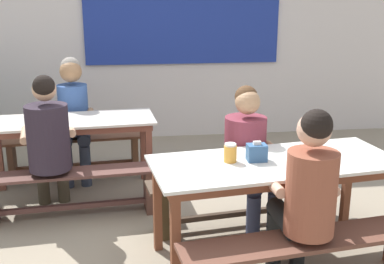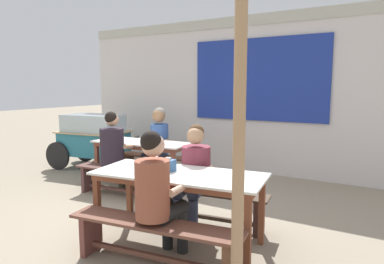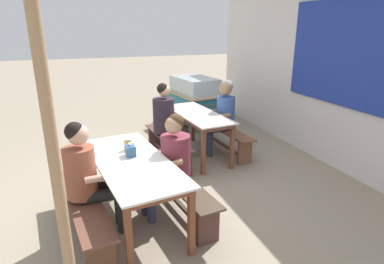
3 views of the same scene
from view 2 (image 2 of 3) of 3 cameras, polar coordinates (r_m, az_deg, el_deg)
ground_plane at (r=4.56m, az=-7.54°, el=-13.64°), size 40.00×40.00×0.00m
backdrop_wall at (r=6.74m, az=7.63°, el=6.72°), size 7.16×0.23×2.96m
dining_table_far at (r=5.60m, az=-8.44°, el=-2.46°), size 1.64×0.75×0.76m
dining_table_near at (r=3.58m, az=-2.24°, el=-7.99°), size 1.86×0.96×0.76m
bench_far_back at (r=6.12m, az=-5.54°, el=-5.26°), size 1.56×0.42×0.43m
bench_far_front at (r=5.26m, az=-11.66°, el=-7.57°), size 1.59×0.41×0.43m
bench_near_back at (r=4.17m, az=0.98°, el=-11.45°), size 1.72×0.52×0.43m
bench_near_front at (r=3.27m, az=-6.40°, el=-16.95°), size 1.70×0.53×0.43m
food_cart at (r=7.18m, az=-16.21°, el=-0.68°), size 1.79×1.07×1.09m
person_near_front at (r=3.18m, az=-5.84°, el=-9.63°), size 0.43×0.58×1.27m
person_left_back_turned at (r=5.31m, az=-12.81°, el=-2.68°), size 0.51×0.60×1.28m
person_center_facing at (r=5.97m, az=-5.77°, el=-1.23°), size 0.45×0.58×1.29m
person_right_near_table at (r=4.00m, az=0.35°, el=-6.37°), size 0.51×0.61×1.21m
tissue_box at (r=3.63m, az=-3.95°, el=-5.54°), size 0.14×0.10×0.15m
condiment_jar at (r=3.74m, az=-6.36°, el=-5.11°), size 0.09×0.09×0.14m
wooden_support_post at (r=2.44m, az=7.83°, el=-2.73°), size 0.09×0.09×2.43m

